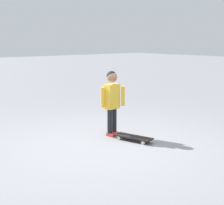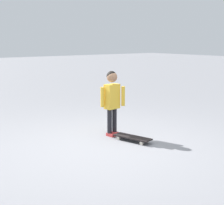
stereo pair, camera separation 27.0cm
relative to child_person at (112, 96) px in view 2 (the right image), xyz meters
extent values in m
plane|color=gray|center=(0.48, -0.47, -0.66)|extent=(50.00, 50.00, 0.00)
cylinder|color=black|center=(-0.01, 0.05, -0.42)|extent=(0.08, 0.08, 0.42)
cube|color=#B73333|center=(0.02, 0.06, -0.63)|extent=(0.16, 0.10, 0.05)
cylinder|color=black|center=(0.00, -0.05, -0.42)|extent=(0.08, 0.08, 0.42)
cube|color=#B73333|center=(0.03, -0.05, -0.63)|extent=(0.16, 0.10, 0.05)
cube|color=gold|center=(0.00, 0.00, -0.01)|extent=(0.17, 0.25, 0.40)
cylinder|color=gold|center=(0.08, 0.16, -0.01)|extent=(0.06, 0.06, 0.32)
cylinder|color=gold|center=(-0.04, -0.16, -0.01)|extent=(0.06, 0.06, 0.32)
sphere|color=#9E7051|center=(0.00, 0.00, 0.31)|extent=(0.17, 0.17, 0.17)
sphere|color=black|center=(-0.01, 0.00, 0.32)|extent=(0.16, 0.16, 0.16)
cube|color=black|center=(0.46, 0.05, -0.59)|extent=(0.65, 0.34, 0.02)
cube|color=#B7B7BC|center=(0.67, 0.10, -0.61)|extent=(0.06, 0.11, 0.02)
cube|color=#B7B7BC|center=(0.25, 0.00, -0.61)|extent=(0.06, 0.11, 0.02)
cylinder|color=beige|center=(0.65, 0.18, -0.63)|extent=(0.06, 0.04, 0.06)
cylinder|color=beige|center=(0.69, 0.03, -0.63)|extent=(0.06, 0.04, 0.06)
cylinder|color=beige|center=(0.23, 0.07, -0.63)|extent=(0.06, 0.04, 0.06)
cylinder|color=beige|center=(0.26, -0.08, -0.63)|extent=(0.06, 0.04, 0.06)
camera|label=1|loc=(4.17, -3.53, 0.91)|focal=54.98mm
camera|label=2|loc=(4.33, -3.32, 0.91)|focal=54.98mm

